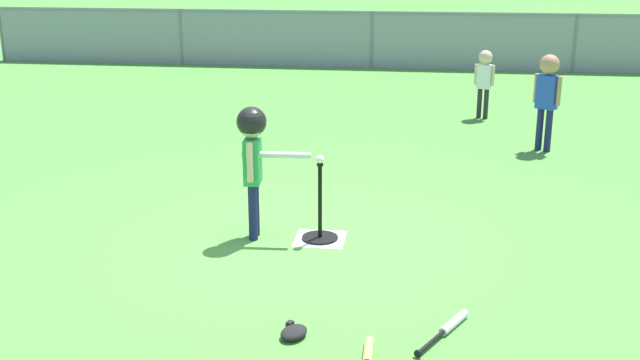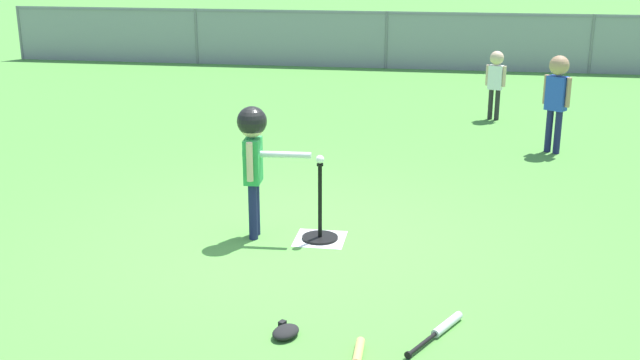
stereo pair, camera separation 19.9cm
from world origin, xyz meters
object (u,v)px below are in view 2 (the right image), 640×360
Objects in this scene: batting_tee at (320,227)px; baseball_on_tee at (320,159)px; fielder_near_right at (496,76)px; batter_child at (253,145)px; fielder_deep_left at (557,91)px; spare_bat_wood at (357,357)px; glove_by_plate at (286,332)px; spare_bat_silver at (442,328)px.

batting_tee is 9.44× the size of baseball_on_tee.
baseball_on_tee is 0.07× the size of fielder_near_right.
batter_child is 1.18× the size of fielder_near_right.
fielder_deep_left is at bearing -70.52° from fielder_near_right.
fielder_near_right is at bearing 71.07° from baseball_on_tee.
spare_bat_wood is 0.57m from glove_by_plate.
spare_bat_wood is at bearing -108.69° from fielder_deep_left.
spare_bat_wood is at bearing -25.45° from glove_by_plate.
batting_tee is 0.62m from baseball_on_tee.
batter_child reaches higher than fielder_near_right.
fielder_near_right is 7.14m from glove_by_plate.
baseball_on_tee reaches higher than spare_bat_wood.
fielder_near_right is at bearing 71.07° from batting_tee.
batting_tee is 4.17m from fielder_deep_left.
batting_tee is at bearing 124.86° from spare_bat_silver.
batting_tee is at bearing 90.00° from baseball_on_tee.
batting_tee reaches higher than glove_by_plate.
glove_by_plate reaches higher than spare_bat_silver.
batting_tee is at bearing 2.82° from batter_child.
fielder_near_right is at bearing 65.62° from batter_child.
spare_bat_wood is at bearing -74.42° from batting_tee.
batter_child is 0.98× the size of fielder_deep_left.
batting_tee is at bearing -125.44° from fielder_deep_left.
fielder_deep_left is at bearing 65.57° from glove_by_plate.
batting_tee is 0.93m from batter_child.
batter_child is (-0.58, -0.03, 0.73)m from batting_tee.
spare_bat_silver is (1.67, -1.53, -0.81)m from batter_child.
fielder_deep_left reaches higher than baseball_on_tee.
spare_bat_silver is at bearing 41.65° from spare_bat_wood.
glove_by_plate is at bearing -70.23° from batter_child.
fielder_deep_left is at bearing 75.22° from spare_bat_silver.
fielder_deep_left is (2.96, 3.38, -0.07)m from batter_child.
spare_bat_wood is (-1.19, -7.15, -0.62)m from fielder_near_right.
batter_child is 2.00× the size of spare_bat_wood.
baseball_on_tee is 0.12× the size of spare_bat_silver.
batting_tee is 2.64× the size of glove_by_plate.
fielder_deep_left is 1.20× the size of fielder_near_right.
spare_bat_silver and spare_bat_wood have the same top height.
batting_tee reaches higher than spare_bat_wood.
spare_bat_wood is at bearing -138.35° from spare_bat_silver.
baseball_on_tee is 4.11m from fielder_deep_left.
fielder_deep_left is at bearing 71.31° from spare_bat_wood.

